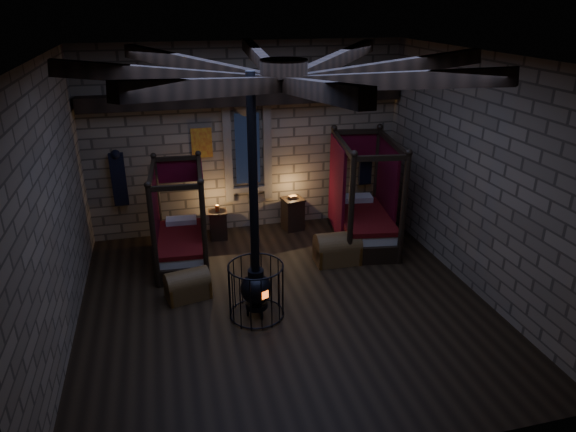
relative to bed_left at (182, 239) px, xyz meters
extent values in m
cube|color=black|center=(1.63, -2.10, -0.49)|extent=(7.00, 7.00, 0.01)
cube|color=#847054|center=(1.63, 1.40, 1.61)|extent=(7.00, 0.02, 4.20)
cube|color=#847054|center=(1.63, -5.60, 1.61)|extent=(7.00, 0.02, 4.20)
cube|color=#847054|center=(-1.87, -2.10, 1.61)|extent=(0.02, 7.00, 4.20)
cube|color=#847054|center=(5.13, -2.10, 1.61)|extent=(0.02, 7.00, 4.20)
cube|color=black|center=(1.63, -2.10, 3.71)|extent=(7.00, 7.00, 0.01)
cube|color=black|center=(1.63, 1.22, 2.56)|extent=(6.86, 0.35, 0.30)
cylinder|color=black|center=(1.63, -2.10, 3.56)|extent=(0.70, 0.70, 0.25)
cube|color=black|center=(1.63, 1.35, 1.41)|extent=(0.55, 0.04, 1.60)
cube|color=maroon|center=(0.63, 1.36, 1.61)|extent=(0.45, 0.03, 0.65)
cube|color=black|center=(-1.17, 1.24, 0.96)|extent=(0.30, 0.10, 1.15)
cube|color=black|center=(4.43, 1.24, 0.96)|extent=(0.30, 0.10, 1.15)
cube|color=black|center=(0.00, -0.08, -0.33)|extent=(1.09, 1.94, 0.33)
cube|color=beige|center=(0.00, -0.08, -0.08)|extent=(0.98, 1.79, 0.20)
cube|color=maroon|center=(0.00, -0.08, 0.05)|extent=(1.03, 1.83, 0.09)
cube|color=beige|center=(0.04, 0.61, 0.14)|extent=(0.65, 0.36, 0.13)
cube|color=#5A0716|center=(0.05, 0.85, 1.18)|extent=(1.00, 0.11, 0.50)
cylinder|color=black|center=(-0.51, -0.95, 0.50)|extent=(0.10, 0.10, 1.99)
cylinder|color=black|center=(-0.40, 0.86, 0.50)|extent=(0.10, 0.10, 1.99)
cylinder|color=black|center=(0.39, -1.01, 0.50)|extent=(0.10, 0.10, 1.99)
cylinder|color=black|center=(0.50, 0.80, 0.50)|extent=(0.10, 0.10, 1.99)
cube|color=#5A0716|center=(-0.47, 0.23, 0.55)|extent=(0.14, 1.36, 1.76)
cube|color=#5A0716|center=(0.49, 0.16, 0.55)|extent=(0.14, 1.36, 1.76)
cube|color=black|center=(3.90, -0.07, -0.30)|extent=(1.44, 2.31, 0.37)
cube|color=beige|center=(3.90, -0.07, -0.01)|extent=(1.29, 2.13, 0.23)
cube|color=maroon|center=(3.90, -0.07, 0.13)|extent=(1.36, 2.18, 0.10)
cube|color=beige|center=(4.02, 0.71, 0.24)|extent=(0.78, 0.47, 0.15)
cube|color=#5A0716|center=(4.06, 0.99, 1.43)|extent=(1.14, 0.22, 0.57)
cylinder|color=black|center=(3.23, -1.02, 0.65)|extent=(0.11, 0.11, 2.29)
cylinder|color=black|center=(3.55, 1.04, 0.65)|extent=(0.11, 0.11, 2.29)
cylinder|color=black|center=(4.26, -1.18, 0.65)|extent=(0.11, 0.11, 2.29)
cylinder|color=black|center=(4.57, 0.88, 0.65)|extent=(0.11, 0.11, 2.29)
cube|color=#5A0716|center=(3.40, 0.32, 0.71)|extent=(0.30, 1.55, 2.03)
cube|color=#5A0716|center=(4.50, 0.16, 0.71)|extent=(0.30, 1.55, 2.03)
cube|color=brown|center=(0.00, -1.45, -0.33)|extent=(0.84, 0.62, 0.32)
cylinder|color=brown|center=(0.00, -1.45, -0.18)|extent=(0.84, 0.62, 0.46)
cube|color=#B27F36|center=(-0.35, -1.53, -0.33)|extent=(0.15, 0.48, 0.33)
cube|color=#B27F36|center=(0.34, -1.38, -0.33)|extent=(0.15, 0.48, 0.33)
cube|color=brown|center=(3.05, -0.82, -0.31)|extent=(0.92, 0.57, 0.37)
cylinder|color=brown|center=(3.05, -0.82, -0.12)|extent=(0.92, 0.57, 0.55)
cube|color=#B27F36|center=(2.63, -0.81, -0.31)|extent=(0.07, 0.57, 0.40)
cube|color=#B27F36|center=(3.47, -0.83, -0.31)|extent=(0.07, 0.57, 0.40)
cube|color=black|center=(0.84, 0.91, -0.18)|extent=(0.39, 0.38, 0.62)
cube|color=black|center=(0.84, 0.91, 0.15)|extent=(0.43, 0.41, 0.04)
cylinder|color=#B27F36|center=(0.84, 0.91, 0.24)|extent=(0.09, 0.09, 0.14)
cube|color=black|center=(2.59, 0.99, -0.13)|extent=(0.50, 0.48, 0.72)
cube|color=black|center=(2.59, 0.99, 0.25)|extent=(0.54, 0.53, 0.04)
cube|color=brown|center=(2.59, 0.99, 0.31)|extent=(0.20, 0.16, 0.05)
cylinder|color=black|center=(1.09, -2.31, -0.28)|extent=(0.38, 0.38, 0.09)
sphere|color=black|center=(1.09, -2.31, 0.03)|extent=(0.53, 0.53, 0.53)
cylinder|color=black|center=(1.09, -2.31, 0.31)|extent=(0.26, 0.26, 0.13)
cube|color=#FF5914|center=(1.19, -2.55, 0.03)|extent=(0.13, 0.07, 0.13)
cylinder|color=black|center=(1.09, -2.31, 1.96)|extent=(0.14, 0.14, 3.20)
torus|color=black|center=(1.09, -2.31, -0.45)|extent=(0.94, 0.94, 0.03)
torus|color=black|center=(1.09, -2.31, 0.45)|extent=(0.94, 0.94, 0.03)
camera|label=1|loc=(-0.20, -9.63, 4.49)|focal=32.00mm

